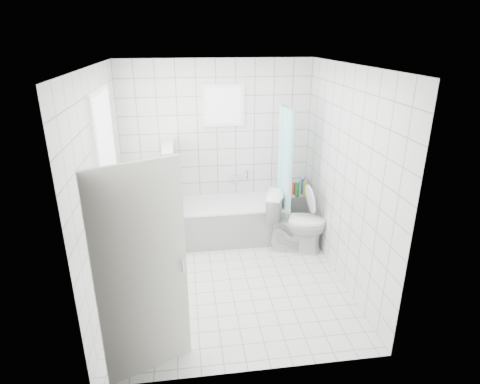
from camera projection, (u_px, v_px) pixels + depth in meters
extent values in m
plane|color=white|center=(230.00, 280.00, 5.08)|extent=(3.00, 3.00, 0.00)
plane|color=white|center=(227.00, 66.00, 4.13)|extent=(3.00, 3.00, 0.00)
cube|color=white|center=(217.00, 149.00, 5.99)|extent=(2.80, 0.02, 2.60)
cube|color=white|center=(250.00, 248.00, 3.22)|extent=(2.80, 0.02, 2.60)
cube|color=white|center=(103.00, 190.00, 4.42)|extent=(0.02, 3.00, 2.60)
cube|color=white|center=(345.00, 178.00, 4.79)|extent=(0.02, 3.00, 2.60)
cube|color=white|center=(108.00, 156.00, 4.60)|extent=(0.01, 0.90, 1.40)
cube|color=white|center=(224.00, 106.00, 5.72)|extent=(0.50, 0.01, 0.50)
cube|color=white|center=(119.00, 214.00, 4.87)|extent=(0.18, 1.02, 0.08)
cube|color=silver|center=(143.00, 275.00, 3.39)|extent=(0.74, 0.37, 2.00)
cube|color=white|center=(231.00, 221.00, 6.04)|extent=(1.59, 0.75, 0.55)
cube|color=white|center=(231.00, 204.00, 5.93)|extent=(1.61, 0.77, 0.03)
cube|color=white|center=(171.00, 196.00, 5.71)|extent=(0.15, 0.85, 1.50)
cube|color=white|center=(297.00, 210.00, 6.41)|extent=(0.40, 0.24, 0.55)
imported|color=white|center=(296.00, 222.00, 5.66)|extent=(0.94, 0.72, 0.85)
cylinder|color=silver|center=(285.00, 105.00, 5.48)|extent=(0.02, 0.80, 0.02)
cube|color=silver|center=(235.00, 178.00, 6.15)|extent=(0.18, 0.06, 0.06)
imported|color=#33ADE9|center=(117.00, 209.00, 4.66)|extent=(0.11, 0.11, 0.20)
imported|color=silver|center=(118.00, 206.00, 4.79)|extent=(0.19, 0.19, 0.18)
imported|color=#CD66C8|center=(122.00, 195.00, 5.07)|extent=(0.13, 0.13, 0.21)
imported|color=#F55FC2|center=(114.00, 212.00, 4.45)|extent=(0.16, 0.16, 0.31)
imported|color=silver|center=(120.00, 197.00, 4.93)|extent=(0.11, 0.11, 0.26)
cylinder|color=yellow|center=(305.00, 189.00, 6.20)|extent=(0.06, 0.06, 0.23)
cylinder|color=blue|center=(303.00, 186.00, 6.28)|extent=(0.06, 0.06, 0.25)
cylinder|color=red|center=(294.00, 188.00, 6.28)|extent=(0.06, 0.06, 0.20)
cylinder|color=#189433|center=(297.00, 190.00, 6.18)|extent=(0.06, 0.06, 0.24)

